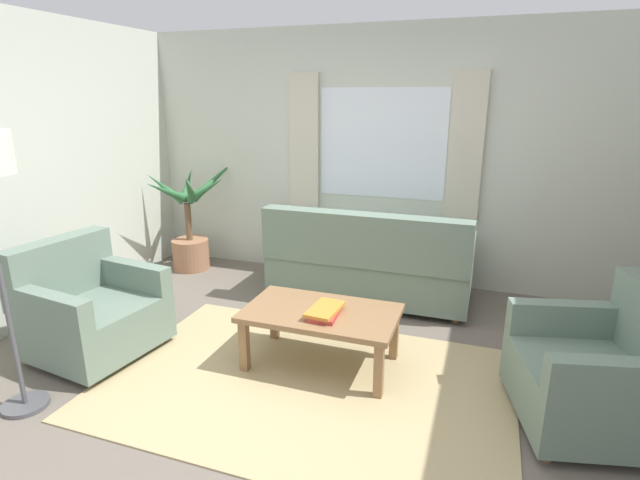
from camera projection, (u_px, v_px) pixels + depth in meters
The scene contains 10 objects.
ground_plane at pixel (306, 384), 3.38m from camera, with size 6.24×6.24×0.00m, color #6B6056.
wall_back at pixel (382, 158), 5.05m from camera, with size 5.32×0.12×2.60m, color beige.
window_with_curtains at pixel (381, 144), 4.93m from camera, with size 1.98×0.07×1.40m.
area_rug at pixel (306, 383), 3.38m from camera, with size 2.75×1.85×0.01m, color tan.
couch at pixel (369, 264), 4.67m from camera, with size 1.90×0.82×0.92m.
armchair_left at pixel (89, 310), 3.71m from camera, with size 0.92×0.94×0.88m.
armchair_right at pixel (603, 373), 2.86m from camera, with size 0.99×1.01×0.88m.
coffee_table at pixel (321, 318), 3.51m from camera, with size 1.10×0.64×0.44m.
book_stack_on_table at pixel (325, 311), 3.42m from camera, with size 0.22×0.35×0.06m.
potted_plant at pixel (190, 230), 5.50m from camera, with size 0.93×1.11×1.26m.
Camera 1 is at (1.07, -2.76, 1.92)m, focal length 27.35 mm.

